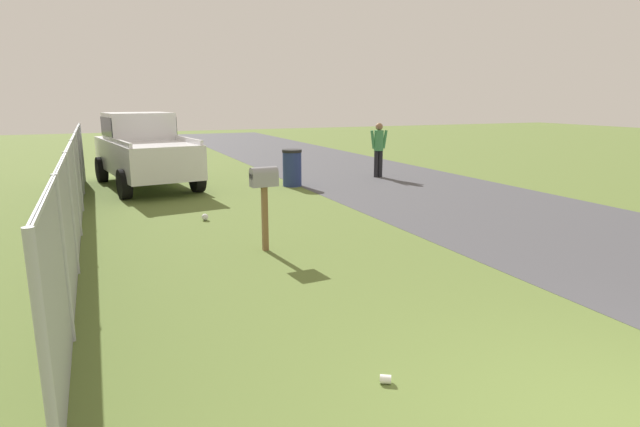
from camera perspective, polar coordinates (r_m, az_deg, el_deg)
name	(u,v)px	position (r m, az deg, el deg)	size (l,w,h in m)	color
road_asphalt	(527,220)	(11.72, 21.78, -0.64)	(60.00, 5.71, 0.01)	#47474C
mailbox	(264,185)	(8.53, -6.17, 3.17)	(0.23, 0.46, 1.41)	brown
pickup_truck	(143,148)	(15.85, -18.84, 6.84)	(5.16, 2.72, 2.09)	silver
trash_bin	(292,168)	(15.06, -3.09, 5.04)	(0.57, 0.57, 1.06)	navy
pedestrian	(379,146)	(16.82, 6.47, 7.40)	(0.30, 0.57, 1.73)	black
fence_section	(75,185)	(10.45, -25.29, 2.86)	(14.08, 0.07, 1.77)	#9EA3A8
litter_bag_near_hydrant	(205,217)	(11.08, -12.54, -0.39)	(0.14, 0.14, 0.14)	silver
litter_cup_midfield_b	(386,379)	(4.90, 7.22, -17.62)	(0.08, 0.08, 0.10)	white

